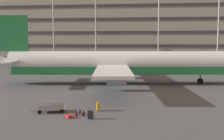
{
  "coord_description": "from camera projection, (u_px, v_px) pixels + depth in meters",
  "views": [
    {
      "loc": [
        3.12,
        -42.09,
        6.8
      ],
      "look_at": [
        -0.98,
        -5.24,
        3.0
      ],
      "focal_mm": 45.16,
      "sensor_mm": 36.0,
      "label": 1
    }
  ],
  "objects": [
    {
      "name": "ground_plane",
      "position": [
        122.0,
        86.0,
        42.65
      ],
      "size": [
        600.0,
        600.0,
        0.0
      ],
      "primitive_type": "plane",
      "color": "#424449"
    },
    {
      "name": "terminal_structure",
      "position": [
        133.0,
        33.0,
        87.27
      ],
      "size": [
        126.59,
        17.38,
        18.65
      ],
      "color": "gray",
      "rests_on": "ground_plane"
    },
    {
      "name": "airliner",
      "position": [
        116.0,
        64.0,
        44.79
      ],
      "size": [
        40.63,
        32.95,
        10.86
      ],
      "color": "silver",
      "rests_on": "ground_plane"
    },
    {
      "name": "light_mast_left",
      "position": [
        53.0,
        14.0,
        73.34
      ],
      "size": [
        1.8,
        0.5,
        24.14
      ],
      "color": "gray",
      "rests_on": "ground_plane"
    },
    {
      "name": "light_mast_center_left",
      "position": [
        96.0,
        18.0,
        72.22
      ],
      "size": [
        1.8,
        0.5,
        21.94
      ],
      "color": "gray",
      "rests_on": "ground_plane"
    },
    {
      "name": "light_mast_center_right",
      "position": [
        159.0,
        15.0,
        70.4
      ],
      "size": [
        1.8,
        0.5,
        23.03
      ],
      "color": "gray",
      "rests_on": "ground_plane"
    },
    {
      "name": "light_mast_right",
      "position": [
        219.0,
        11.0,
        68.7
      ],
      "size": [
        1.8,
        0.5,
        25.02
      ],
      "color": "gray",
      "rests_on": "ground_plane"
    },
    {
      "name": "suitcase_laid_flat",
      "position": [
        69.0,
        116.0,
        25.06
      ],
      "size": [
        0.75,
        0.78,
        0.26
      ],
      "color": "#B21E23",
      "rests_on": "ground_plane"
    },
    {
      "name": "suitcase_orange",
      "position": [
        98.0,
        106.0,
        27.52
      ],
      "size": [
        0.38,
        0.45,
        1.02
      ],
      "color": "orange",
      "rests_on": "ground_plane"
    },
    {
      "name": "suitcase_silver",
      "position": [
        90.0,
        115.0,
        24.64
      ],
      "size": [
        0.5,
        0.28,
        0.93
      ],
      "color": "black",
      "rests_on": "ground_plane"
    },
    {
      "name": "backpack_teal",
      "position": [
        76.0,
        114.0,
        25.7
      ],
      "size": [
        0.29,
        0.35,
        0.47
      ],
      "color": "maroon",
      "rests_on": "ground_plane"
    },
    {
      "name": "backpack_scuffed",
      "position": [
        79.0,
        112.0,
        26.45
      ],
      "size": [
        0.24,
        0.34,
        0.46
      ],
      "color": "navy",
      "rests_on": "ground_plane"
    },
    {
      "name": "backpack_red",
      "position": [
        83.0,
        114.0,
        25.65
      ],
      "size": [
        0.34,
        0.38,
        0.5
      ],
      "color": "#592619",
      "rests_on": "ground_plane"
    },
    {
      "name": "baggage_cart",
      "position": [
        51.0,
        108.0,
        27.08
      ],
      "size": [
        3.35,
        2.02,
        0.82
      ],
      "color": "gray",
      "rests_on": "ground_plane"
    }
  ]
}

